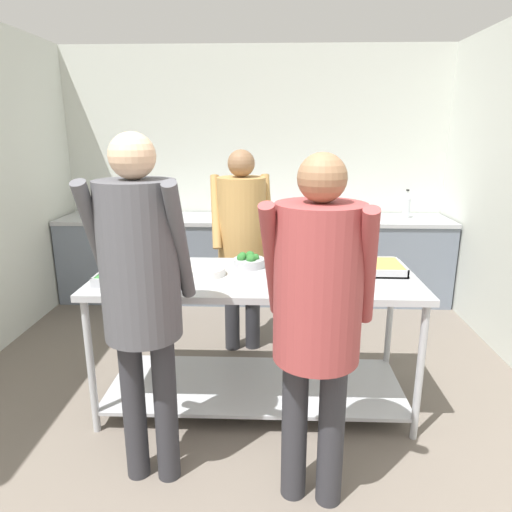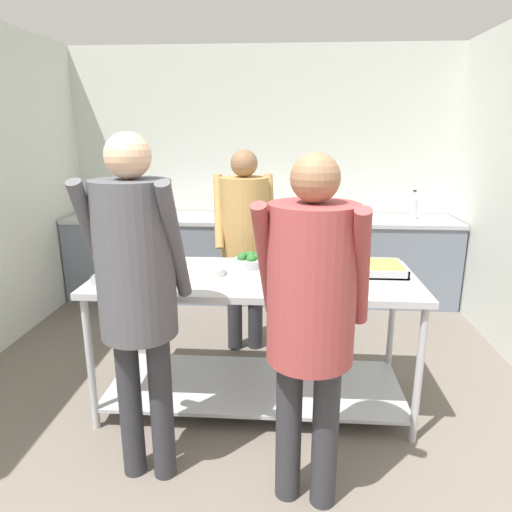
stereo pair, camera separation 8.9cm
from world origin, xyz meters
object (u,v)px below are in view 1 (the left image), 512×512
object	(u,v)px
sauce_pan	(307,274)
cook_behind_counter	(242,231)
serving_tray_vegetables	(138,276)
guest_serving_left	(317,303)
serving_tray_roast	(373,267)
broccoli_bowl	(249,261)
plate_stack	(206,271)
water_bottle	(406,205)
guest_serving_right	(141,279)

from	to	relation	value
sauce_pan	cook_behind_counter	xyz separation A→B (m)	(-0.45, 0.88, 0.07)
serving_tray_vegetables	sauce_pan	distance (m)	1.03
serving_tray_vegetables	guest_serving_left	bearing A→B (deg)	-34.83
serving_tray_roast	broccoli_bowl	bearing A→B (deg)	175.59
guest_serving_left	plate_stack	bearing A→B (deg)	126.78
plate_stack	guest_serving_left	world-z (taller)	guest_serving_left
guest_serving_left	water_bottle	bearing A→B (deg)	67.38
broccoli_bowl	water_bottle	bearing A→B (deg)	49.96
serving_tray_vegetables	serving_tray_roast	distance (m)	1.49
serving_tray_roast	guest_serving_left	size ratio (longest dim) A/B	0.22
serving_tray_vegetables	water_bottle	world-z (taller)	water_bottle
guest_serving_left	guest_serving_right	distance (m)	0.84
serving_tray_vegetables	guest_serving_right	size ratio (longest dim) A/B	0.27
serving_tray_vegetables	plate_stack	size ratio (longest dim) A/B	1.93
serving_tray_roast	cook_behind_counter	xyz separation A→B (m)	(-0.90, 0.67, 0.08)
guest_serving_right	cook_behind_counter	bearing A→B (deg)	75.89
serving_tray_roast	cook_behind_counter	distance (m)	1.13
sauce_pan	serving_tray_roast	xyz separation A→B (m)	(0.45, 0.21, -0.02)
sauce_pan	guest_serving_right	size ratio (longest dim) A/B	0.25
cook_behind_counter	serving_tray_roast	bearing A→B (deg)	-36.78
serving_tray_vegetables	serving_tray_roast	size ratio (longest dim) A/B	1.27
plate_stack	broccoli_bowl	xyz separation A→B (m)	(0.26, 0.18, 0.02)
sauce_pan	water_bottle	bearing A→B (deg)	60.83
guest_serving_left	water_bottle	xyz separation A→B (m)	(1.19, 2.86, -0.01)
serving_tray_vegetables	water_bottle	xyz separation A→B (m)	(2.21, 2.15, 0.11)
serving_tray_roast	cook_behind_counter	size ratio (longest dim) A/B	0.23
broccoli_bowl	serving_tray_roast	xyz separation A→B (m)	(0.81, -0.06, -0.02)
guest_serving_left	serving_tray_roast	bearing A→B (deg)	64.50
water_bottle	serving_tray_vegetables	bearing A→B (deg)	-135.75
serving_tray_vegetables	guest_serving_left	world-z (taller)	guest_serving_left
broccoli_bowl	guest_serving_left	size ratio (longest dim) A/B	0.12
plate_stack	water_bottle	xyz separation A→B (m)	(1.81, 2.03, 0.11)
broccoli_bowl	cook_behind_counter	xyz separation A→B (m)	(-0.09, 0.61, 0.07)
serving_tray_roast	guest_serving_right	xyz separation A→B (m)	(-1.28, -0.83, 0.18)
broccoli_bowl	guest_serving_right	size ratio (longest dim) A/B	0.12
guest_serving_right	water_bottle	bearing A→B (deg)	53.66
serving_tray_roast	guest_serving_right	bearing A→B (deg)	-146.95
serving_tray_roast	plate_stack	bearing A→B (deg)	-173.56
sauce_pan	water_bottle	size ratio (longest dim) A/B	1.50
plate_stack	cook_behind_counter	xyz separation A→B (m)	(0.17, 0.79, 0.09)
serving_tray_vegetables	broccoli_bowl	world-z (taller)	broccoli_bowl
cook_behind_counter	water_bottle	bearing A→B (deg)	37.06
serving_tray_roast	guest_serving_left	bearing A→B (deg)	-115.50
broccoli_bowl	guest_serving_right	world-z (taller)	guest_serving_right
serving_tray_vegetables	guest_serving_right	bearing A→B (deg)	-71.78
serving_tray_vegetables	broccoli_bowl	xyz separation A→B (m)	(0.66, 0.31, 0.02)
broccoli_bowl	water_bottle	size ratio (longest dim) A/B	0.70
broccoli_bowl	sauce_pan	distance (m)	0.46
sauce_pan	serving_tray_roast	distance (m)	0.49
plate_stack	sauce_pan	bearing A→B (deg)	-8.16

